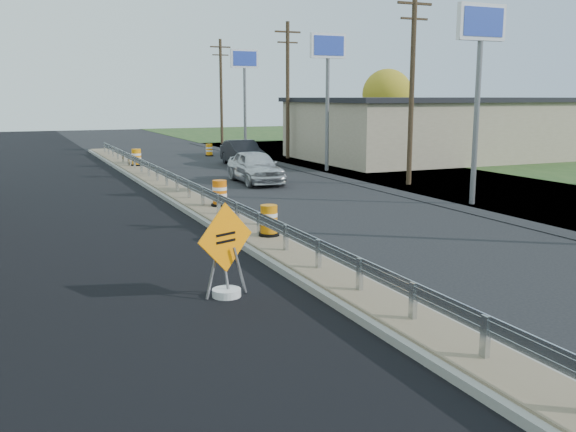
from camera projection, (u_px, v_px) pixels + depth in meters
name	position (u px, v px, depth m)	size (l,w,h in m)	color
ground	(259.00, 243.00, 19.37)	(140.00, 140.00, 0.00)	black
milled_overlay	(73.00, 203.00, 26.62)	(7.20, 120.00, 0.01)	black
median	(189.00, 201.00, 26.55)	(1.60, 55.00, 0.23)	gray
guardrail	(183.00, 183.00, 27.33)	(0.10, 46.15, 0.72)	silver
retail_building_near	(433.00, 128.00, 45.28)	(18.50, 12.50, 4.27)	tan
pylon_sign_south	(480.00, 41.00, 25.04)	(2.20, 0.30, 7.90)	slate
pylon_sign_mid	(328.00, 59.00, 36.73)	(2.20, 0.30, 7.90)	slate
pylon_sign_north	(244.00, 68.00, 49.33)	(2.20, 0.30, 7.90)	slate
utility_pole_smid	(412.00, 84.00, 31.12)	(1.90, 0.26, 9.40)	#473523
utility_pole_nmid	(288.00, 88.00, 44.61)	(1.90, 0.26, 9.40)	#473523
utility_pole_north	(221.00, 90.00, 58.10)	(1.90, 0.26, 9.40)	#473523
tree_far_yellow	(387.00, 94.00, 59.42)	(4.62, 4.62, 6.86)	#473523
caution_sign	(226.00, 273.00, 14.07)	(1.42, 0.64, 2.11)	white
barrel_median_near	(269.00, 221.00, 19.26)	(0.64, 0.64, 0.93)	black
barrel_median_mid	(220.00, 194.00, 24.48)	(0.67, 0.67, 0.99)	black
barrel_median_far	(137.00, 158.00, 38.63)	(0.69, 0.69, 1.01)	black
barrel_shoulder_mid	(235.00, 156.00, 42.19)	(0.65, 0.65, 0.95)	black
barrel_shoulder_far	(209.00, 150.00, 47.45)	(0.61, 0.61, 0.89)	black
car_silver	(255.00, 167.00, 32.63)	(1.95, 4.86, 1.65)	silver
car_dark_mid	(242.00, 153.00, 40.85)	(1.69, 4.86, 1.60)	black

